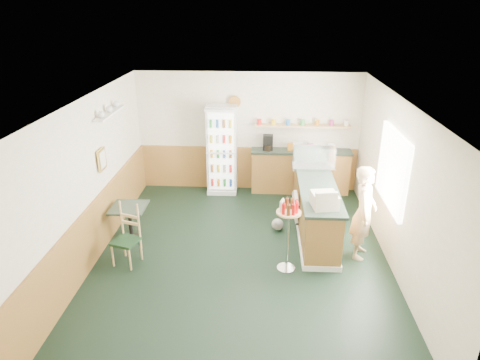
# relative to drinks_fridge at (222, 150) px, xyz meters

# --- Properties ---
(ground) EXTENTS (6.00, 6.00, 0.00)m
(ground) POSITION_rel_drinks_fridge_xyz_m (0.58, -2.74, -1.01)
(ground) COLOR black
(ground) RESTS_ON ground
(room_envelope) EXTENTS (5.04, 6.02, 2.72)m
(room_envelope) POSITION_rel_drinks_fridge_xyz_m (0.35, -2.01, 0.52)
(room_envelope) COLOR silver
(room_envelope) RESTS_ON ground
(service_counter) EXTENTS (0.68, 3.01, 1.01)m
(service_counter) POSITION_rel_drinks_fridge_xyz_m (1.93, -1.67, -0.55)
(service_counter) COLOR #9C6932
(service_counter) RESTS_ON ground
(back_counter) EXTENTS (2.24, 0.42, 1.69)m
(back_counter) POSITION_rel_drinks_fridge_xyz_m (1.77, 0.06, -0.46)
(back_counter) COLOR #9C6932
(back_counter) RESTS_ON ground
(drinks_fridge) EXTENTS (0.66, 0.55, 2.01)m
(drinks_fridge) POSITION_rel_drinks_fridge_xyz_m (0.00, 0.00, 0.00)
(drinks_fridge) COLOR silver
(drinks_fridge) RESTS_ON ground
(display_case) EXTENTS (0.83, 0.43, 0.47)m
(display_case) POSITION_rel_drinks_fridge_xyz_m (1.93, -1.05, 0.24)
(display_case) COLOR silver
(display_case) RESTS_ON service_counter
(cash_register) EXTENTS (0.45, 0.47, 0.23)m
(cash_register) POSITION_rel_drinks_fridge_xyz_m (1.93, -2.79, 0.12)
(cash_register) COLOR beige
(cash_register) RESTS_ON service_counter
(shopkeeper) EXTENTS (0.54, 0.64, 1.64)m
(shopkeeper) POSITION_rel_drinks_fridge_xyz_m (2.63, -2.59, -0.18)
(shopkeeper) COLOR tan
(shopkeeper) RESTS_ON ground
(condiment_stand) EXTENTS (0.39, 0.39, 1.23)m
(condiment_stand) POSITION_rel_drinks_fridge_xyz_m (1.34, -3.09, -0.17)
(condiment_stand) COLOR silver
(condiment_stand) RESTS_ON ground
(newspaper_rack) EXTENTS (0.09, 0.45, 0.53)m
(newspaper_rack) POSITION_rel_drinks_fridge_xyz_m (1.57, -1.79, -0.51)
(newspaper_rack) COLOR black
(newspaper_rack) RESTS_ON ground
(cafe_table) EXTENTS (0.63, 0.63, 0.68)m
(cafe_table) POSITION_rel_drinks_fridge_xyz_m (-1.47, -2.31, -0.53)
(cafe_table) COLOR black
(cafe_table) RESTS_ON ground
(cafe_chair) EXTENTS (0.49, 0.49, 1.05)m
(cafe_chair) POSITION_rel_drinks_fridge_xyz_m (-1.32, -2.98, -0.46)
(cafe_chair) COLOR black
(cafe_chair) RESTS_ON ground
(dog_doorstop) EXTENTS (0.23, 0.30, 0.28)m
(dog_doorstop) POSITION_rel_drinks_fridge_xyz_m (1.23, -1.80, -0.87)
(dog_doorstop) COLOR gray
(dog_doorstop) RESTS_ON ground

